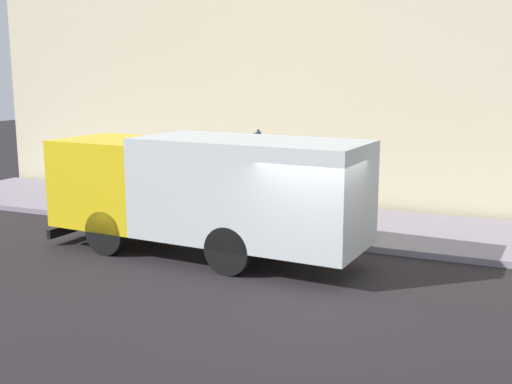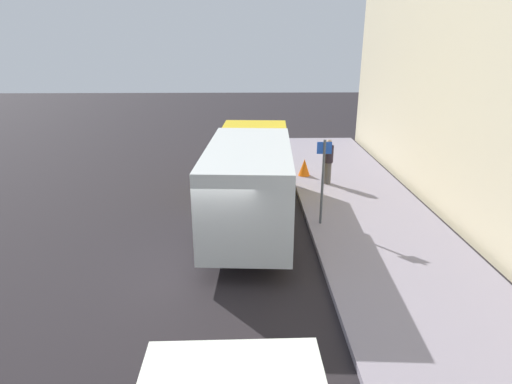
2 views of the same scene
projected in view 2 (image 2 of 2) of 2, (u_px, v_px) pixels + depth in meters
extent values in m
plane|color=black|center=(205.00, 273.00, 10.61)|extent=(80.00, 80.00, 0.00)
cube|color=gray|center=(406.00, 268.00, 10.69)|extent=(4.26, 30.00, 0.16)
cube|color=yellow|center=(254.00, 155.00, 15.48)|extent=(2.44, 2.58, 2.12)
cube|color=black|center=(256.00, 141.00, 16.53)|extent=(1.93, 0.17, 1.19)
cube|color=silver|center=(249.00, 186.00, 11.84)|extent=(2.60, 5.34, 2.29)
cube|color=black|center=(256.00, 177.00, 17.13)|extent=(2.21, 0.25, 0.24)
cylinder|color=black|center=(227.00, 186.00, 15.41)|extent=(0.36, 1.08, 1.07)
cylinder|color=black|center=(281.00, 186.00, 15.34)|extent=(0.36, 1.08, 1.07)
cylinder|color=black|center=(215.00, 223.00, 12.27)|extent=(0.36, 1.08, 1.07)
cylinder|color=black|center=(283.00, 224.00, 12.20)|extent=(0.36, 1.08, 1.07)
cube|color=black|center=(234.00, 383.00, 5.26)|extent=(1.70, 0.08, 0.95)
cylinder|color=#514C49|center=(327.00, 173.00, 16.70)|extent=(0.40, 0.40, 0.88)
cylinder|color=black|center=(329.00, 154.00, 16.43)|extent=(0.53, 0.53, 0.68)
sphere|color=#927355|center=(329.00, 143.00, 16.28)|extent=(0.23, 0.23, 0.23)
cone|color=orange|center=(304.00, 167.00, 17.73)|extent=(0.50, 0.50, 0.71)
cylinder|color=#4C5156|center=(323.00, 183.00, 12.70)|extent=(0.08, 0.08, 2.67)
cube|color=blue|center=(324.00, 148.00, 12.35)|extent=(0.44, 0.03, 0.36)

